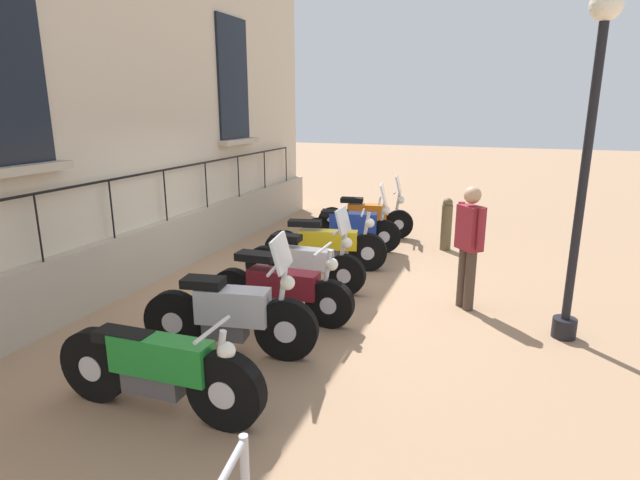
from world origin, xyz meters
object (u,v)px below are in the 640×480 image
at_px(motorcycle_yellow, 326,246).
at_px(motorcycle_orange, 367,216).
at_px(bollard, 447,224).
at_px(pedestrian_standing, 469,241).
at_px(motorcycle_green, 158,370).
at_px(motorcycle_blue, 352,227).
at_px(lamppost, 588,149).
at_px(motorcycle_maroon, 281,290).
at_px(motorcycle_white, 305,264).
at_px(motorcycle_silver, 231,315).

relative_size(motorcycle_yellow, motorcycle_orange, 1.03).
relative_size(bollard, pedestrian_standing, 0.60).
bearing_deg(motorcycle_green, pedestrian_standing, 55.98).
bearing_deg(motorcycle_blue, lamppost, -38.50).
bearing_deg(motorcycle_orange, motorcycle_maroon, -88.81).
height_order(motorcycle_maroon, motorcycle_white, motorcycle_white).
distance_m(motorcycle_white, bollard, 3.47).
relative_size(motorcycle_green, motorcycle_white, 1.08).
relative_size(motorcycle_green, motorcycle_silver, 1.04).
height_order(motorcycle_green, pedestrian_standing, pedestrian_standing).
bearing_deg(motorcycle_maroon, motorcycle_orange, 91.19).
relative_size(motorcycle_yellow, lamppost, 0.54).
relative_size(motorcycle_green, lamppost, 0.54).
distance_m(motorcycle_green, motorcycle_white, 3.47).
bearing_deg(motorcycle_orange, motorcycle_blue, -88.49).
relative_size(motorcycle_blue, lamppost, 0.49).
height_order(motorcycle_maroon, bollard, motorcycle_maroon).
distance_m(motorcycle_green, pedestrian_standing, 4.30).
height_order(motorcycle_white, motorcycle_orange, motorcycle_orange).
height_order(lamppost, bollard, lamppost).
xyz_separation_m(motorcycle_silver, pedestrian_standing, (2.34, 2.31, 0.49)).
bearing_deg(motorcycle_silver, pedestrian_standing, 44.68).
distance_m(motorcycle_green, motorcycle_yellow, 4.54).
bearing_deg(motorcycle_yellow, lamppost, -23.47).
height_order(motorcycle_silver, pedestrian_standing, pedestrian_standing).
bearing_deg(motorcycle_maroon, bollard, 68.78).
height_order(motorcycle_maroon, pedestrian_standing, pedestrian_standing).
bearing_deg(motorcycle_orange, bollard, -16.02).
relative_size(motorcycle_green, motorcycle_orange, 1.03).
xyz_separation_m(motorcycle_silver, lamppost, (3.54, 1.75, 1.79)).
bearing_deg(motorcycle_green, motorcycle_silver, 87.70).
relative_size(motorcycle_blue, pedestrian_standing, 1.11).
bearing_deg(motorcycle_yellow, motorcycle_green, -89.88).
bearing_deg(motorcycle_maroon, pedestrian_standing, 29.13).
xyz_separation_m(motorcycle_silver, motorcycle_white, (-0.00, 2.24, -0.06)).
distance_m(motorcycle_orange, pedestrian_standing, 4.17).
distance_m(motorcycle_white, pedestrian_standing, 2.40).
height_order(motorcycle_white, pedestrian_standing, pedestrian_standing).
xyz_separation_m(motorcycle_green, motorcycle_silver, (0.05, 1.22, 0.04)).
bearing_deg(motorcycle_maroon, motorcycle_green, -94.07).
relative_size(motorcycle_orange, bollard, 1.99).
xyz_separation_m(motorcycle_white, motorcycle_yellow, (-0.06, 1.08, -0.00)).
relative_size(motorcycle_blue, bollard, 1.86).
bearing_deg(lamppost, motorcycle_orange, 131.54).
distance_m(motorcycle_yellow, motorcycle_blue, 1.22).
distance_m(motorcycle_blue, pedestrian_standing, 3.23).
xyz_separation_m(motorcycle_silver, motorcycle_yellow, (-0.06, 3.32, -0.06)).
relative_size(motorcycle_silver, motorcycle_yellow, 0.96).
bearing_deg(motorcycle_silver, motorcycle_maroon, 83.92).
distance_m(motorcycle_orange, bollard, 1.79).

